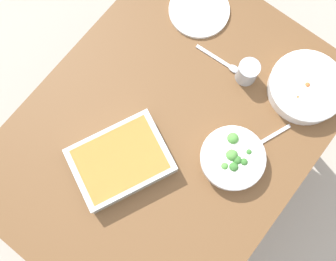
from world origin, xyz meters
TOP-DOWN VIEW (x-y plane):
  - ground_plane at (0.00, 0.00)m, footprint 6.00×6.00m
  - dining_table at (0.00, 0.00)m, footprint 1.20×0.90m
  - stew_bowl at (0.40, -0.28)m, footprint 0.26×0.26m
  - broccoli_bowl at (0.05, -0.22)m, footprint 0.21×0.21m
  - baking_dish at (-0.18, 0.05)m, footprint 0.36×0.33m
  - drink_cup at (0.32, -0.09)m, footprint 0.07×0.07m
  - side_plate at (0.42, 0.19)m, footprint 0.22×0.22m
  - spoon_by_stew at (0.41, -0.24)m, footprint 0.06×0.17m
  - spoon_by_broccoli at (0.16, -0.27)m, footprint 0.17×0.08m
  - spoon_spare at (0.31, -0.00)m, footprint 0.03×0.18m

SIDE VIEW (x-z plane):
  - ground_plane at x=0.00m, z-range 0.00..0.00m
  - dining_table at x=0.00m, z-range 0.28..1.02m
  - spoon_by_stew at x=0.41m, z-range 0.74..0.75m
  - spoon_by_broccoli at x=0.16m, z-range 0.74..0.75m
  - spoon_spare at x=0.31m, z-range 0.74..0.75m
  - side_plate at x=0.42m, z-range 0.74..0.75m
  - broccoli_bowl at x=0.05m, z-range 0.74..0.80m
  - stew_bowl at x=0.40m, z-range 0.74..0.80m
  - baking_dish at x=-0.18m, z-range 0.74..0.80m
  - drink_cup at x=0.32m, z-range 0.74..0.82m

